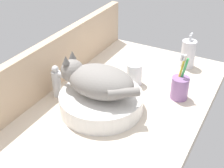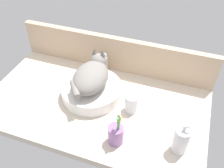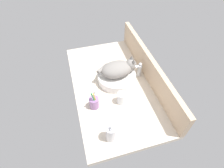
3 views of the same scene
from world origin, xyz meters
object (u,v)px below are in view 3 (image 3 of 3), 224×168
Objects in this scene: sink_basin at (117,77)px; soap_dispenser at (111,133)px; faucet at (138,69)px; water_glass at (121,98)px; toothbrush_cup at (94,103)px; cat at (118,69)px.

soap_dispenser reaches higher than sink_basin.
faucet is 1.44× the size of water_glass.
water_glass is at bearing 86.80° from toothbrush_cup.
sink_basin is 2.31× the size of faucet.
toothbrush_cup is (21.79, -42.35, -2.35)cm from faucet.
toothbrush_cup is at bearing -62.77° from faucet.
soap_dispenser is (48.17, -18.33, 3.18)cm from sink_basin.
soap_dispenser is at bearing 10.50° from toothbrush_cup.
water_glass is (-25.64, 15.21, -2.33)cm from soap_dispenser.
cat is 2.38× the size of faucet.
cat reaches higher than toothbrush_cup.
sink_basin is 1.94× the size of soap_dispenser.
soap_dispenser is 29.91cm from water_glass.
sink_basin is 0.97× the size of cat.
faucet is 32.03cm from water_glass.
faucet is (-0.39, 19.06, 3.93)cm from sink_basin.
faucet is 61.29cm from soap_dispenser.
toothbrush_cup reaches higher than faucet.
sink_basin is at bearing 172.14° from water_glass.
water_glass is (22.53, -3.11, 0.85)cm from sink_basin.
soap_dispenser reaches higher than water_glass.
cat is at bearing -89.20° from faucet.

